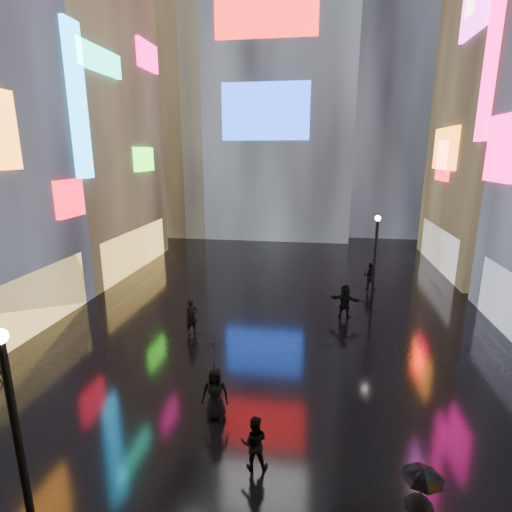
# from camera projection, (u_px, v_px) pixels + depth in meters

# --- Properties ---
(ground) EXTENTS (140.00, 140.00, 0.00)m
(ground) POSITION_uv_depth(u_px,v_px,m) (278.00, 307.00, 22.36)
(ground) COLOR black
(ground) RESTS_ON ground
(building_left_far) EXTENTS (10.28, 12.00, 22.00)m
(building_left_far) POSITION_uv_depth(u_px,v_px,m) (60.00, 114.00, 27.71)
(building_left_far) COLOR black
(building_left_far) RESTS_ON ground
(tower_main) EXTENTS (16.00, 14.20, 42.00)m
(tower_main) POSITION_uv_depth(u_px,v_px,m) (275.00, 24.00, 40.47)
(tower_main) COLOR black
(tower_main) RESTS_ON ground
(tower_flank_right) EXTENTS (12.00, 12.00, 34.00)m
(tower_flank_right) POSITION_uv_depth(u_px,v_px,m) (391.00, 68.00, 41.64)
(tower_flank_right) COLOR black
(tower_flank_right) RESTS_ON ground
(tower_flank_left) EXTENTS (10.00, 10.00, 26.00)m
(tower_flank_left) POSITION_uv_depth(u_px,v_px,m) (169.00, 108.00, 42.22)
(tower_flank_left) COLOR black
(tower_flank_left) RESTS_ON ground
(lamp_near) EXTENTS (0.30, 0.30, 5.20)m
(lamp_near) POSITION_uv_depth(u_px,v_px,m) (17.00, 433.00, 7.97)
(lamp_near) COLOR black
(lamp_near) RESTS_ON ground
(lamp_far) EXTENTS (0.30, 0.30, 5.20)m
(lamp_far) POSITION_uv_depth(u_px,v_px,m) (375.00, 257.00, 21.43)
(lamp_far) COLOR black
(lamp_far) RESTS_ON ground
(pedestrian_1) EXTENTS (0.82, 0.67, 1.55)m
(pedestrian_1) POSITION_uv_depth(u_px,v_px,m) (254.00, 443.00, 10.78)
(pedestrian_1) COLOR black
(pedestrian_1) RESTS_ON ground
(pedestrian_4) EXTENTS (0.92, 0.64, 1.77)m
(pedestrian_4) POSITION_uv_depth(u_px,v_px,m) (215.00, 393.00, 12.82)
(pedestrian_4) COLOR black
(pedestrian_4) RESTS_ON ground
(pedestrian_5) EXTENTS (1.73, 0.90, 1.78)m
(pedestrian_5) POSITION_uv_depth(u_px,v_px,m) (345.00, 301.00, 20.73)
(pedestrian_5) COLOR black
(pedestrian_5) RESTS_ON ground
(pedestrian_6) EXTENTS (0.73, 0.71, 1.68)m
(pedestrian_6) POSITION_uv_depth(u_px,v_px,m) (192.00, 317.00, 18.91)
(pedestrian_6) COLOR black
(pedestrian_6) RESTS_ON ground
(pedestrian_7) EXTENTS (0.96, 0.83, 1.69)m
(pedestrian_7) POSITION_uv_depth(u_px,v_px,m) (370.00, 276.00, 25.15)
(pedestrian_7) COLOR black
(pedestrian_7) RESTS_ON ground
(umbrella_1) EXTENTS (1.03, 1.03, 0.70)m
(umbrella_1) POSITION_uv_depth(u_px,v_px,m) (422.00, 483.00, 7.99)
(umbrella_1) COLOR black
(umbrella_1) RESTS_ON pedestrian_2
(umbrella_2) EXTENTS (1.19, 1.20, 0.92)m
(umbrella_2) POSITION_uv_depth(u_px,v_px,m) (214.00, 355.00, 12.49)
(umbrella_2) COLOR black
(umbrella_2) RESTS_ON pedestrian_4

